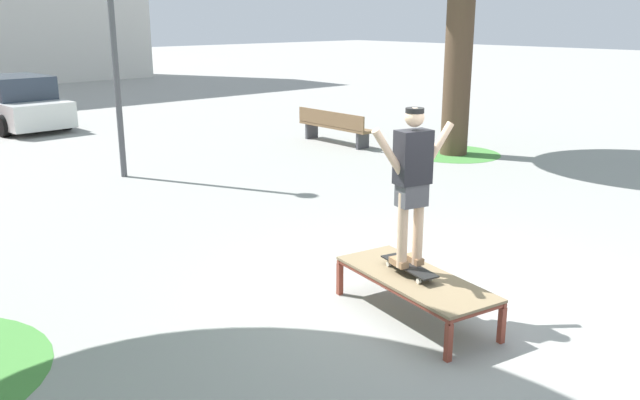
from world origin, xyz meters
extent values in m
plane|color=#999993|center=(0.00, 0.00, 0.00)|extent=(120.00, 120.00, 0.00)
cube|color=brown|center=(-0.60, 0.78, 0.19)|extent=(0.07, 0.07, 0.38)
cube|color=brown|center=(0.09, 0.65, 0.19)|extent=(0.07, 0.07, 0.38)
cube|color=brown|center=(-0.94, -1.03, 0.19)|extent=(0.07, 0.07, 0.38)
cube|color=brown|center=(-0.25, -1.15, 0.19)|extent=(0.07, 0.07, 0.38)
cylinder|color=brown|center=(-0.77, -0.12, 0.41)|extent=(0.40, 1.88, 0.05)
cylinder|color=brown|center=(-0.08, -0.25, 0.41)|extent=(0.40, 1.88, 0.05)
cylinder|color=brown|center=(-0.26, 0.72, 0.41)|extent=(0.76, 0.19, 0.05)
cylinder|color=brown|center=(-0.60, -1.09, 0.41)|extent=(0.76, 0.19, 0.05)
cube|color=#847051|center=(-0.43, -0.19, 0.45)|extent=(1.10, 2.01, 0.03)
cube|color=black|center=(-0.41, -0.08, 0.54)|extent=(0.39, 0.82, 0.02)
cylinder|color=silver|center=(-0.41, 0.21, 0.49)|extent=(0.04, 0.06, 0.06)
cylinder|color=silver|center=(-0.27, 0.17, 0.49)|extent=(0.04, 0.06, 0.06)
cylinder|color=silver|center=(-0.55, -0.33, 0.49)|extent=(0.04, 0.06, 0.06)
cylinder|color=silver|center=(-0.40, -0.37, 0.49)|extent=(0.04, 0.06, 0.06)
cylinder|color=beige|center=(-0.51, -0.05, 0.96)|extent=(0.11, 0.11, 0.82)
cube|color=#99704C|center=(-0.49, -0.01, 0.59)|extent=(0.16, 0.26, 0.07)
cylinder|color=beige|center=(-0.31, -0.10, 0.96)|extent=(0.11, 0.11, 0.82)
cube|color=#99704C|center=(-0.30, -0.06, 0.59)|extent=(0.16, 0.26, 0.07)
cube|color=#4C4C51|center=(-0.41, -0.08, 1.34)|extent=(0.34, 0.27, 0.24)
cube|color=#232328|center=(-0.41, -0.08, 1.74)|extent=(0.40, 0.30, 0.56)
cylinder|color=beige|center=(-0.70, 0.00, 1.81)|extent=(0.41, 0.18, 0.52)
cylinder|color=beige|center=(-0.12, -0.15, 1.81)|extent=(0.41, 0.18, 0.52)
sphere|color=beige|center=(-0.41, -0.08, 2.15)|extent=(0.20, 0.20, 0.20)
cylinder|color=black|center=(-0.41, -0.08, 2.22)|extent=(0.19, 0.19, 0.05)
cylinder|color=brown|center=(7.09, 4.89, 2.24)|extent=(0.63, 0.63, 4.47)
cylinder|color=#47893D|center=(7.09, 4.89, 0.00)|extent=(2.19, 2.19, 0.01)
cube|color=silver|center=(0.88, 15.72, 0.51)|extent=(1.85, 4.26, 0.70)
cube|color=#2D3847|center=(0.88, 15.57, 1.18)|extent=(1.64, 2.16, 0.64)
cylinder|color=black|center=(1.68, 17.05, 0.30)|extent=(0.24, 0.61, 0.60)
cylinder|color=black|center=(0.08, 14.39, 0.30)|extent=(0.24, 0.61, 0.60)
cylinder|color=black|center=(1.77, 14.45, 0.30)|extent=(0.24, 0.61, 0.60)
cube|color=brown|center=(5.99, 7.72, 0.43)|extent=(0.51, 2.41, 0.06)
cube|color=brown|center=(5.79, 7.73, 0.65)|extent=(0.11, 2.40, 0.36)
cube|color=#424247|center=(6.01, 8.68, 0.20)|extent=(0.38, 0.09, 0.40)
cube|color=#424247|center=(5.96, 6.76, 0.20)|extent=(0.38, 0.09, 0.40)
cylinder|color=#4C4C51|center=(0.31, 7.99, 2.75)|extent=(0.12, 0.12, 5.50)
camera|label=1|loc=(-5.65, -4.39, 3.13)|focal=37.54mm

